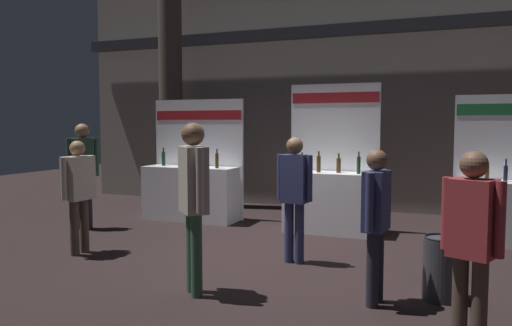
{
  "coord_description": "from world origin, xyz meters",
  "views": [
    {
      "loc": [
        2.27,
        -6.37,
        1.83
      ],
      "look_at": [
        -0.73,
        1.12,
        1.2
      ],
      "focal_mm": 35.26,
      "sensor_mm": 36.0,
      "label": 1
    }
  ],
  "objects": [
    {
      "name": "exhibitor_booth_0",
      "position": [
        -2.42,
        2.01,
        0.6
      ],
      "size": [
        1.9,
        0.66,
        2.3
      ],
      "color": "white",
      "rests_on": "ground_plane"
    },
    {
      "name": "exhibitor_booth_1",
      "position": [
        0.3,
        1.91,
        0.63
      ],
      "size": [
        1.56,
        0.66,
        2.52
      ],
      "color": "white",
      "rests_on": "ground_plane"
    },
    {
      "name": "hall_colonnade",
      "position": [
        0.0,
        4.28,
        3.41
      ],
      "size": [
        12.77,
        1.4,
        6.86
      ],
      "color": "gray",
      "rests_on": "ground_plane"
    },
    {
      "name": "visitor_6",
      "position": [
        1.54,
        -1.3,
        0.92
      ],
      "size": [
        0.25,
        0.52,
        1.58
      ],
      "rotation": [
        0.0,
        0.0,
        4.57
      ],
      "color": "#23232D",
      "rests_on": "ground_plane"
    },
    {
      "name": "visitor_1",
      "position": [
        0.31,
        -0.13,
        0.97
      ],
      "size": [
        0.49,
        0.24,
        1.66
      ],
      "rotation": [
        0.0,
        0.0,
        6.19
      ],
      "color": "navy",
      "rests_on": "ground_plane"
    },
    {
      "name": "trash_bin",
      "position": [
        2.16,
        -0.89,
        0.33
      ],
      "size": [
        0.39,
        0.39,
        0.67
      ],
      "color": "#38383D",
      "rests_on": "ground_plane"
    },
    {
      "name": "visitor_2",
      "position": [
        2.4,
        -2.13,
        0.96
      ],
      "size": [
        0.46,
        0.35,
        1.62
      ],
      "rotation": [
        0.0,
        0.0,
        2.75
      ],
      "color": "#47382D",
      "rests_on": "ground_plane"
    },
    {
      "name": "visitor_4",
      "position": [
        -3.75,
        0.57,
        1.1
      ],
      "size": [
        0.43,
        0.41,
        1.84
      ],
      "rotation": [
        0.0,
        0.0,
        0.69
      ],
      "color": "#23232D",
      "rests_on": "ground_plane"
    },
    {
      "name": "visitor_9",
      "position": [
        -0.31,
        -1.71,
        1.12
      ],
      "size": [
        0.44,
        0.45,
        1.85
      ],
      "rotation": [
        0.0,
        0.0,
        2.34
      ],
      "color": "#33563D",
      "rests_on": "ground_plane"
    },
    {
      "name": "ground_plane",
      "position": [
        0.0,
        0.0,
        0.0
      ],
      "size": [
        25.53,
        25.53,
        0.0
      ],
      "primitive_type": "plane",
      "color": "black"
    },
    {
      "name": "visitor_5",
      "position": [
        -2.64,
        -0.82,
        0.96
      ],
      "size": [
        0.27,
        0.6,
        1.6
      ],
      "rotation": [
        0.0,
        0.0,
        1.51
      ],
      "color": "#47382D",
      "rests_on": "ground_plane"
    }
  ]
}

